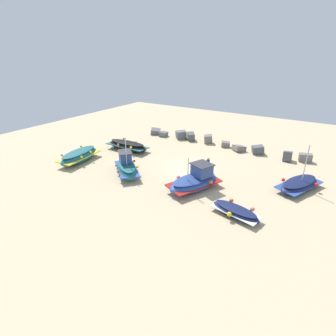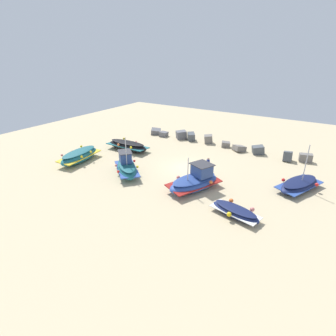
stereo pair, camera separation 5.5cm
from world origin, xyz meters
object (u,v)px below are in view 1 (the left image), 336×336
(fishing_boat_1, at_px, (195,181))
(fishing_boat_4, at_px, (79,156))
(fishing_boat_3, at_px, (299,184))
(fishing_boat_2, at_px, (127,146))
(person_walking, at_px, (208,164))
(fishing_boat_5, at_px, (235,211))
(fishing_boat_0, at_px, (127,167))

(fishing_boat_1, xyz_separation_m, fishing_boat_4, (-13.40, -1.07, -0.09))
(fishing_boat_3, xyz_separation_m, fishing_boat_4, (-21.02, -5.79, 0.20))
(fishing_boat_1, distance_m, fishing_boat_4, 13.44)
(fishing_boat_2, height_order, person_walking, person_walking)
(fishing_boat_4, xyz_separation_m, person_walking, (12.91, 4.72, 0.26))
(fishing_boat_3, distance_m, fishing_boat_5, 7.62)
(fishing_boat_0, distance_m, fishing_boat_1, 7.05)
(fishing_boat_2, bearing_deg, fishing_boat_5, -22.73)
(fishing_boat_2, relative_size, fishing_boat_3, 1.09)
(fishing_boat_1, height_order, fishing_boat_2, fishing_boat_1)
(fishing_boat_1, bearing_deg, person_walking, 30.73)
(fishing_boat_0, relative_size, fishing_boat_4, 0.86)
(person_walking, bearing_deg, fishing_boat_2, 153.21)
(fishing_boat_1, xyz_separation_m, fishing_boat_5, (4.36, -2.16, -0.37))
(fishing_boat_0, relative_size, fishing_boat_5, 1.16)
(fishing_boat_3, relative_size, person_walking, 3.15)
(fishing_boat_0, height_order, fishing_boat_4, fishing_boat_0)
(fishing_boat_2, bearing_deg, fishing_boat_1, -21.34)
(fishing_boat_4, bearing_deg, fishing_boat_0, -94.60)
(fishing_boat_5, distance_m, person_walking, 7.59)
(fishing_boat_1, relative_size, person_walking, 3.37)
(fishing_boat_2, xyz_separation_m, person_walking, (10.91, -0.84, 0.34))
(fishing_boat_0, bearing_deg, person_walking, -105.65)
(fishing_boat_1, height_order, fishing_boat_5, fishing_boat_1)
(fishing_boat_3, distance_m, person_walking, 8.19)
(fishing_boat_3, xyz_separation_m, person_walking, (-8.11, -1.07, 0.45))
(fishing_boat_4, relative_size, person_walking, 3.33)
(fishing_boat_3, xyz_separation_m, fishing_boat_5, (-3.26, -6.89, -0.09))
(fishing_boat_0, height_order, fishing_boat_5, fishing_boat_0)
(fishing_boat_5, bearing_deg, fishing_boat_0, -173.66)
(fishing_boat_1, distance_m, person_walking, 3.69)
(fishing_boat_5, bearing_deg, fishing_boat_4, -170.36)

